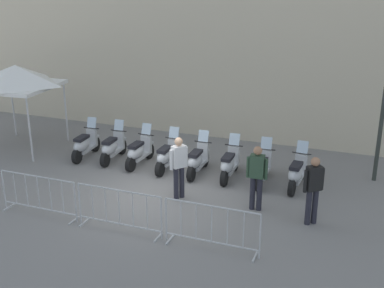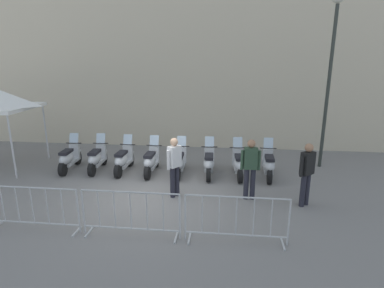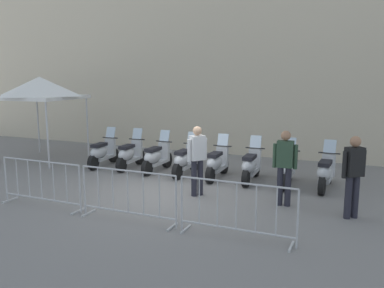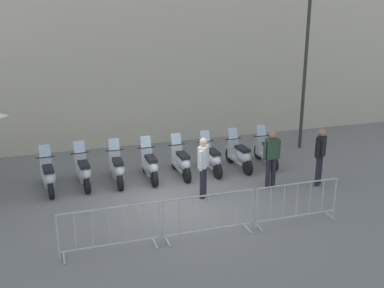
{
  "view_description": "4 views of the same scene",
  "coord_description": "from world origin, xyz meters",
  "px_view_note": "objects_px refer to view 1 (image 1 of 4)",
  "views": [
    {
      "loc": [
        4.46,
        -11.55,
        5.76
      ],
      "look_at": [
        0.65,
        1.09,
        1.19
      ],
      "focal_mm": 45.85,
      "sensor_mm": 36.0,
      "label": 1
    },
    {
      "loc": [
        1.39,
        -8.16,
        3.74
      ],
      "look_at": [
        1.07,
        1.09,
        1.27
      ],
      "focal_mm": 28.64,
      "sensor_mm": 36.0,
      "label": 2
    },
    {
      "loc": [
        3.61,
        -9.05,
        2.92
      ],
      "look_at": [
        0.01,
        1.34,
        1.04
      ],
      "focal_mm": 37.24,
      "sensor_mm": 36.0,
      "label": 3
    },
    {
      "loc": [
        -4.2,
        -11.01,
        5.33
      ],
      "look_at": [
        1.07,
        1.93,
        0.94
      ],
      "focal_mm": 43.54,
      "sensor_mm": 36.0,
      "label": 4
    }
  ],
  "objects_px": {
    "motorcycle_0": "(85,145)",
    "motorcycle_1": "(112,148)",
    "motorcycle_5": "(229,164)",
    "canopy_tent": "(16,77)",
    "motorcycle_6": "(262,169)",
    "officer_near_row_end": "(179,164)",
    "barrier_segment_0": "(39,196)",
    "barrier_segment_2": "(211,228)",
    "motorcycle_4": "(197,160)",
    "officer_mid_plaza": "(257,174)",
    "barrier_segment_1": "(119,211)",
    "motorcycle_2": "(139,152)",
    "motorcycle_7": "(297,173)",
    "officer_by_barriers": "(313,187)",
    "motorcycle_3": "(167,156)"
  },
  "relations": [
    {
      "from": "motorcycle_5",
      "to": "barrier_segment_2",
      "type": "relative_size",
      "value": 0.78
    },
    {
      "from": "barrier_segment_2",
      "to": "officer_near_row_end",
      "type": "distance_m",
      "value": 2.79
    },
    {
      "from": "motorcycle_0",
      "to": "officer_by_barriers",
      "type": "bearing_deg",
      "value": -18.58
    },
    {
      "from": "officer_near_row_end",
      "to": "officer_mid_plaza",
      "type": "distance_m",
      "value": 2.11
    },
    {
      "from": "motorcycle_2",
      "to": "motorcycle_7",
      "type": "bearing_deg",
      "value": -3.94
    },
    {
      "from": "motorcycle_1",
      "to": "motorcycle_6",
      "type": "distance_m",
      "value": 4.97
    },
    {
      "from": "officer_near_row_end",
      "to": "barrier_segment_2",
      "type": "bearing_deg",
      "value": -56.8
    },
    {
      "from": "motorcycle_5",
      "to": "canopy_tent",
      "type": "relative_size",
      "value": 0.59
    },
    {
      "from": "barrier_segment_0",
      "to": "officer_near_row_end",
      "type": "height_order",
      "value": "officer_near_row_end"
    },
    {
      "from": "barrier_segment_2",
      "to": "motorcycle_4",
      "type": "bearing_deg",
      "value": 110.27
    },
    {
      "from": "motorcycle_0",
      "to": "motorcycle_5",
      "type": "height_order",
      "value": "same"
    },
    {
      "from": "officer_near_row_end",
      "to": "officer_mid_plaza",
      "type": "xyz_separation_m",
      "value": [
        2.11,
        -0.1,
        0.0
      ]
    },
    {
      "from": "motorcycle_6",
      "to": "canopy_tent",
      "type": "height_order",
      "value": "canopy_tent"
    },
    {
      "from": "motorcycle_4",
      "to": "motorcycle_5",
      "type": "relative_size",
      "value": 1.0
    },
    {
      "from": "motorcycle_0",
      "to": "motorcycle_1",
      "type": "distance_m",
      "value": 1.0
    },
    {
      "from": "barrier_segment_2",
      "to": "officer_near_row_end",
      "type": "xyz_separation_m",
      "value": [
        -1.51,
        2.3,
        0.45
      ]
    },
    {
      "from": "motorcycle_5",
      "to": "barrier_segment_0",
      "type": "xyz_separation_m",
      "value": [
        -4.07,
        -3.64,
        0.07
      ]
    },
    {
      "from": "motorcycle_7",
      "to": "officer_mid_plaza",
      "type": "bearing_deg",
      "value": -117.75
    },
    {
      "from": "motorcycle_4",
      "to": "officer_near_row_end",
      "type": "distance_m",
      "value": 1.81
    },
    {
      "from": "officer_by_barriers",
      "to": "canopy_tent",
      "type": "relative_size",
      "value": 0.59
    },
    {
      "from": "motorcycle_2",
      "to": "barrier_segment_0",
      "type": "distance_m",
      "value": 4.02
    },
    {
      "from": "motorcycle_2",
      "to": "barrier_segment_0",
      "type": "xyz_separation_m",
      "value": [
        -1.09,
        -3.87,
        0.07
      ]
    },
    {
      "from": "barrier_segment_1",
      "to": "officer_by_barriers",
      "type": "bearing_deg",
      "value": 21.07
    },
    {
      "from": "motorcycle_6",
      "to": "officer_near_row_end",
      "type": "distance_m",
      "value": 2.63
    },
    {
      "from": "barrier_segment_0",
      "to": "motorcycle_1",
      "type": "bearing_deg",
      "value": 88.43
    },
    {
      "from": "barrier_segment_2",
      "to": "officer_by_barriers",
      "type": "relative_size",
      "value": 1.27
    },
    {
      "from": "barrier_segment_2",
      "to": "motorcycle_1",
      "type": "bearing_deg",
      "value": 135.7
    },
    {
      "from": "motorcycle_0",
      "to": "barrier_segment_2",
      "type": "bearing_deg",
      "value": -38.55
    },
    {
      "from": "motorcycle_0",
      "to": "barrier_segment_0",
      "type": "xyz_separation_m",
      "value": [
        0.89,
        -4.0,
        0.07
      ]
    },
    {
      "from": "motorcycle_5",
      "to": "officer_near_row_end",
      "type": "bearing_deg",
      "value": -120.96
    },
    {
      "from": "motorcycle_5",
      "to": "officer_near_row_end",
      "type": "relative_size",
      "value": 1.0
    },
    {
      "from": "motorcycle_0",
      "to": "motorcycle_6",
      "type": "bearing_deg",
      "value": -4.05
    },
    {
      "from": "barrier_segment_2",
      "to": "motorcycle_7",
      "type": "bearing_deg",
      "value": 69.05
    },
    {
      "from": "motorcycle_1",
      "to": "barrier_segment_0",
      "type": "distance_m",
      "value": 4.0
    },
    {
      "from": "motorcycle_1",
      "to": "motorcycle_4",
      "type": "bearing_deg",
      "value": -5.99
    },
    {
      "from": "officer_mid_plaza",
      "to": "officer_by_barriers",
      "type": "bearing_deg",
      "value": -14.68
    },
    {
      "from": "motorcycle_7",
      "to": "barrier_segment_1",
      "type": "xyz_separation_m",
      "value": [
        -3.77,
        -3.7,
        0.07
      ]
    },
    {
      "from": "barrier_segment_2",
      "to": "officer_mid_plaza",
      "type": "distance_m",
      "value": 2.33
    },
    {
      "from": "motorcycle_4",
      "to": "barrier_segment_0",
      "type": "distance_m",
      "value": 4.8
    },
    {
      "from": "officer_near_row_end",
      "to": "motorcycle_5",
      "type": "bearing_deg",
      "value": 59.04
    },
    {
      "from": "motorcycle_3",
      "to": "barrier_segment_1",
      "type": "bearing_deg",
      "value": -87.07
    },
    {
      "from": "motorcycle_0",
      "to": "motorcycle_7",
      "type": "distance_m",
      "value": 6.95
    },
    {
      "from": "motorcycle_6",
      "to": "officer_by_barriers",
      "type": "distance_m",
      "value": 2.64
    },
    {
      "from": "motorcycle_3",
      "to": "barrier_segment_2",
      "type": "relative_size",
      "value": 0.79
    },
    {
      "from": "officer_by_barriers",
      "to": "motorcycle_4",
      "type": "bearing_deg",
      "value": 147.92
    },
    {
      "from": "motorcycle_4",
      "to": "motorcycle_5",
      "type": "distance_m",
      "value": 1.0
    },
    {
      "from": "officer_mid_plaza",
      "to": "barrier_segment_1",
      "type": "bearing_deg",
      "value": -144.87
    },
    {
      "from": "officer_by_barriers",
      "to": "barrier_segment_0",
      "type": "bearing_deg",
      "value": -167.28
    },
    {
      "from": "motorcycle_1",
      "to": "motorcycle_5",
      "type": "distance_m",
      "value": 3.97
    },
    {
      "from": "canopy_tent",
      "to": "motorcycle_3",
      "type": "bearing_deg",
      "value": -5.58
    }
  ]
}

